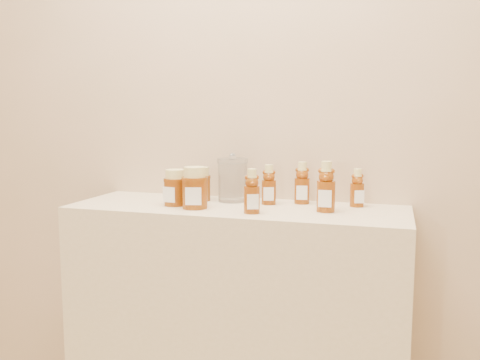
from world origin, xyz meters
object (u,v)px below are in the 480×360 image
(display_table, at_px, (237,327))
(bear_bottle_back_left, at_px, (269,182))
(honey_jar_left, at_px, (175,187))
(bear_bottle_front_left, at_px, (252,188))
(glass_canister, at_px, (232,178))

(display_table, bearing_deg, bear_bottle_back_left, 39.13)
(bear_bottle_back_left, relative_size, honey_jar_left, 1.26)
(display_table, relative_size, bear_bottle_front_left, 7.17)
(honey_jar_left, relative_size, glass_canister, 0.73)
(glass_canister, bearing_deg, display_table, -64.92)
(display_table, xyz_separation_m, bear_bottle_back_left, (0.10, 0.08, 0.53))
(bear_bottle_back_left, height_order, glass_canister, glass_canister)
(display_table, distance_m, honey_jar_left, 0.56)
(bear_bottle_front_left, height_order, glass_canister, glass_canister)
(bear_bottle_back_left, xyz_separation_m, glass_canister, (-0.15, 0.02, 0.01))
(display_table, bearing_deg, bear_bottle_front_left, -49.83)
(display_table, distance_m, glass_canister, 0.55)
(bear_bottle_back_left, height_order, bear_bottle_front_left, bear_bottle_front_left)
(honey_jar_left, height_order, glass_canister, glass_canister)
(bear_bottle_back_left, bearing_deg, honey_jar_left, -171.75)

